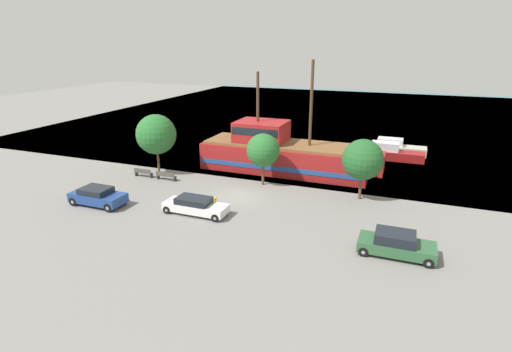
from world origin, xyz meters
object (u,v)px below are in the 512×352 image
(parked_car_curb_rear, at_px, (195,206))
(bench_promenade_west, at_px, (166,176))
(parked_car_curb_front, at_px, (396,244))
(fire_hydrant, at_px, (215,201))
(parked_car_curb_mid, at_px, (98,196))
(moored_boat_outer, at_px, (388,153))
(moored_boat_dockside, at_px, (393,148))
(pirate_ship, at_px, (283,153))
(bench_promenade_east, at_px, (143,173))

(parked_car_curb_rear, distance_m, bench_promenade_west, 8.68)
(parked_car_curb_front, relative_size, fire_hydrant, 5.94)
(parked_car_curb_rear, relative_size, bench_promenade_west, 2.50)
(parked_car_curb_mid, distance_m, fire_hydrant, 9.42)
(moored_boat_outer, distance_m, parked_car_curb_rear, 24.55)
(parked_car_curb_front, xyz_separation_m, parked_car_curb_mid, (-22.68, -0.23, 0.01))
(moored_boat_dockside, height_order, bench_promenade_west, moored_boat_dockside)
(fire_hydrant, relative_size, bench_promenade_west, 0.38)
(parked_car_curb_front, relative_size, parked_car_curb_rear, 0.91)
(parked_car_curb_rear, xyz_separation_m, bench_promenade_west, (-6.43, 5.82, -0.20))
(moored_boat_dockside, bearing_deg, fire_hydrant, -119.87)
(parked_car_curb_rear, bearing_deg, pirate_ship, 77.06)
(pirate_ship, xyz_separation_m, moored_boat_dockside, (10.16, 10.79, -1.12))
(pirate_ship, distance_m, parked_car_curb_rear, 13.10)
(moored_boat_dockside, relative_size, moored_boat_outer, 0.96)
(moored_boat_dockside, height_order, bench_promenade_east, moored_boat_dockside)
(moored_boat_outer, bearing_deg, moored_boat_dockside, 81.15)
(parked_car_curb_mid, height_order, parked_car_curb_rear, parked_car_curb_mid)
(moored_boat_dockside, xyz_separation_m, parked_car_curb_rear, (-13.09, -23.51, -0.03))
(fire_hydrant, bearing_deg, parked_car_curb_rear, -109.82)
(parked_car_curb_rear, relative_size, bench_promenade_east, 2.68)
(parked_car_curb_front, bearing_deg, moored_boat_outer, 94.75)
(parked_car_curb_mid, distance_m, parked_car_curb_rear, 8.25)
(pirate_ship, height_order, parked_car_curb_mid, pirate_ship)
(parked_car_curb_mid, bearing_deg, moored_boat_outer, 46.94)
(bench_promenade_east, bearing_deg, parked_car_curb_mid, -82.96)
(parked_car_curb_front, distance_m, parked_car_curb_rear, 14.57)
(moored_boat_dockside, xyz_separation_m, parked_car_curb_front, (1.45, -24.57, 0.05))
(parked_car_curb_mid, distance_m, bench_promenade_east, 7.21)
(pirate_ship, height_order, bench_promenade_east, pirate_ship)
(moored_boat_dockside, distance_m, parked_car_curb_front, 24.62)
(parked_car_curb_front, xyz_separation_m, bench_promenade_east, (-23.56, 6.92, -0.29))
(pirate_ship, relative_size, bench_promenade_east, 9.66)
(pirate_ship, xyz_separation_m, fire_hydrant, (-2.22, -10.78, -1.39))
(pirate_ship, relative_size, parked_car_curb_rear, 3.61)
(parked_car_curb_front, height_order, parked_car_curb_rear, parked_car_curb_front)
(moored_boat_dockside, distance_m, bench_promenade_east, 28.30)
(pirate_ship, xyz_separation_m, parked_car_curb_mid, (-11.07, -14.01, -1.06))
(bench_promenade_west, bearing_deg, moored_boat_dockside, 42.18)
(bench_promenade_east, bearing_deg, moored_boat_dockside, 38.59)
(moored_boat_dockside, height_order, fire_hydrant, moored_boat_dockside)
(moored_boat_dockside, bearing_deg, bench_promenade_east, -141.41)
(moored_boat_dockside, height_order, parked_car_curb_front, moored_boat_dockside)
(pirate_ship, xyz_separation_m, parked_car_curb_front, (11.61, -13.78, -1.07))
(pirate_ship, height_order, bench_promenade_west, pirate_ship)
(fire_hydrant, bearing_deg, parked_car_curb_front, -12.24)
(parked_car_curb_rear, bearing_deg, fire_hydrant, 70.18)
(bench_promenade_west, bearing_deg, bench_promenade_east, 179.21)
(bench_promenade_east, bearing_deg, bench_promenade_west, -0.79)
(pirate_ship, relative_size, bench_promenade_west, 9.01)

